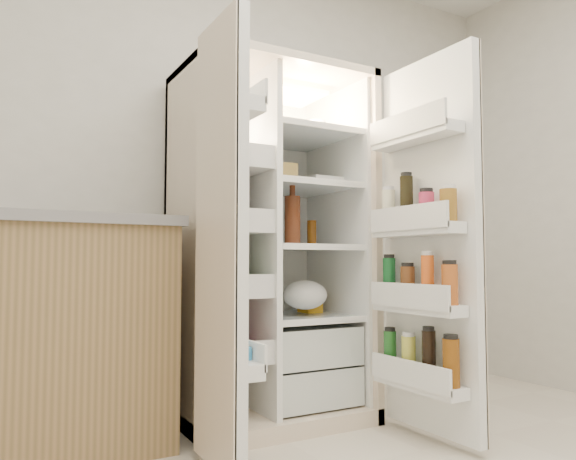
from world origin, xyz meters
TOP-DOWN VIEW (x-y plane):
  - wall_back at (0.00, 2.00)m, footprint 4.00×0.02m
  - refrigerator at (0.10, 1.65)m, footprint 0.92×0.70m
  - freezer_door at (-0.42, 1.05)m, footprint 0.15×0.40m
  - fridge_door at (0.57, 0.96)m, footprint 0.17×0.58m
  - kitchen_counter at (-1.15, 1.68)m, footprint 1.38×0.74m

SIDE VIEW (x-z plane):
  - kitchen_counter at x=-1.15m, z-range 0.00..1.01m
  - refrigerator at x=0.10m, z-range -0.16..1.64m
  - fridge_door at x=0.57m, z-range 0.01..1.73m
  - freezer_door at x=-0.42m, z-range 0.03..1.75m
  - wall_back at x=0.00m, z-range 0.00..2.70m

